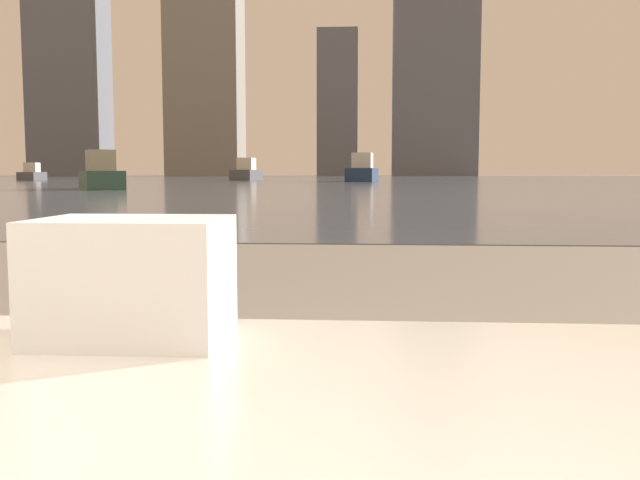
# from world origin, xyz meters

# --- Properties ---
(towel_stack) EXTENTS (0.24, 0.19, 0.16)m
(towel_stack) POSITION_xyz_m (-0.12, 0.88, 0.58)
(towel_stack) COLOR white
(towel_stack) RESTS_ON bathtub
(harbor_water) EXTENTS (180.00, 110.00, 0.01)m
(harbor_water) POSITION_xyz_m (0.00, 62.00, 0.01)
(harbor_water) COLOR slate
(harbor_water) RESTS_ON ground_plane
(harbor_boat_0) EXTENTS (2.93, 5.37, 1.91)m
(harbor_boat_0) POSITION_xyz_m (-26.27, 69.37, 0.68)
(harbor_boat_0) COLOR #4C4C51
(harbor_boat_0) RESTS_ON harbor_water
(harbor_boat_1) EXTENTS (2.33, 5.48, 2.00)m
(harbor_boat_1) POSITION_xyz_m (-0.27, 50.22, 0.71)
(harbor_boat_1) COLOR navy
(harbor_boat_1) RESTS_ON harbor_water
(harbor_boat_2) EXTENTS (3.15, 4.37, 1.56)m
(harbor_boat_2) POSITION_xyz_m (-10.59, 28.08, 0.56)
(harbor_boat_2) COLOR #335647
(harbor_boat_2) RESTS_ON harbor_water
(harbor_boat_3) EXTENTS (1.88, 3.90, 1.40)m
(harbor_boat_3) POSITION_xyz_m (-26.56, 55.12, 0.50)
(harbor_boat_3) COLOR #4C4C51
(harbor_boat_3) RESTS_ON harbor_water
(harbor_boat_4) EXTENTS (1.93, 4.85, 1.78)m
(harbor_boat_4) POSITION_xyz_m (-9.61, 56.72, 0.64)
(harbor_boat_4) COLOR #4C4C51
(harbor_boat_4) RESTS_ON harbor_water
(skyline_tower_0) EXTENTS (11.65, 9.02, 54.52)m
(skyline_tower_0) POSITION_xyz_m (-50.02, 118.00, 27.26)
(skyline_tower_0) COLOR slate
(skyline_tower_0) RESTS_ON ground_plane
(skyline_tower_2) EXTENTS (6.46, 7.14, 23.35)m
(skyline_tower_2) POSITION_xyz_m (-4.97, 118.00, 11.68)
(skyline_tower_2) COLOR slate
(skyline_tower_2) RESTS_ON ground_plane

